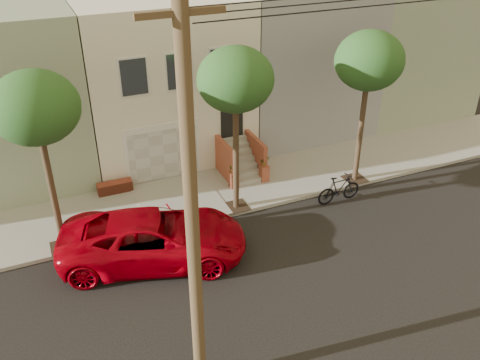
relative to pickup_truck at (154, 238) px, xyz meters
name	(u,v)px	position (x,y,z in m)	size (l,w,h in m)	color
ground	(255,276)	(2.71, -2.19, -0.86)	(90.00, 90.00, 0.00)	black
sidewalk	(200,196)	(2.71, 3.16, -0.78)	(40.00, 3.70, 0.15)	gray
house_row	(154,70)	(2.71, 9.00, 2.79)	(33.10, 11.70, 7.00)	beige
tree_left	(35,109)	(-2.79, 1.71, 4.40)	(2.70, 2.57, 6.30)	#2D2116
tree_mid	(236,81)	(3.71, 1.71, 4.40)	(2.70, 2.57, 6.30)	#2D2116
tree_right	(369,62)	(9.21, 1.71, 4.40)	(2.70, 2.57, 6.30)	#2D2116
pickup_truck	(154,238)	(0.00, 0.00, 0.00)	(2.84, 6.16, 1.71)	#9F000D
motorcycle	(339,189)	(7.71, 0.66, -0.28)	(0.54, 1.93, 1.16)	black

